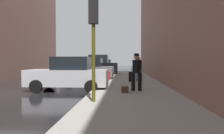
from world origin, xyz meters
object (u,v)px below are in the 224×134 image
Objects in this scene: duffel_bag at (125,89)px; rolling_suitcase at (131,77)px; fire_hydrant at (109,75)px; parked_silver_sedan at (69,75)px; pedestrian_in_jeans at (139,67)px; parked_blue_sedan at (103,66)px; traffic_light at (94,27)px; parked_black_suv at (97,66)px; parked_gray_coupe at (89,70)px; pedestrian_with_fedora at (137,70)px.

rolling_suitcase is at bearing 84.56° from duffel_bag.
fire_hydrant is 1.60× the size of duffel_bag.
parked_silver_sedan is 5.09m from fire_hydrant.
duffel_bag is (2.96, -1.57, -0.56)m from parked_silver_sedan.
pedestrian_in_jeans reaches higher than parked_silver_sedan.
parked_blue_sedan reaches higher than duffel_bag.
traffic_light is at bearing -101.93° from rolling_suitcase.
parked_silver_sedan is at bearing 152.06° from duffel_bag.
parked_black_suv is at bearing 110.88° from rolling_suitcase.
parked_blue_sedan reaches higher than rolling_suitcase.
parked_black_suv reaches higher than parked_silver_sedan.
fire_hydrant is at bearing -45.46° from parked_gray_coupe.
parked_gray_coupe is at bearing 134.54° from fire_hydrant.
parked_silver_sedan is at bearing -133.08° from rolling_suitcase.
pedestrian_with_fedora is (3.52, -1.04, 0.29)m from parked_silver_sedan.
parked_black_suv is (-0.00, 12.78, 0.18)m from parked_silver_sedan.
parked_blue_sedan is 9.62× the size of duffel_bag.
parked_blue_sedan is at bearing 99.65° from pedestrian_with_fedora.
traffic_light is 8.79m from pedestrian_in_jeans.
parked_blue_sedan reaches higher than fire_hydrant.
duffel_bag is (2.96, -14.35, -0.74)m from parked_black_suv.
rolling_suitcase is at bearing 78.07° from traffic_light.
parked_silver_sedan is at bearing -110.82° from fire_hydrant.
rolling_suitcase is at bearing 46.92° from parked_silver_sedan.
fire_hydrant is (1.80, -14.91, -0.35)m from parked_blue_sedan.
fire_hydrant is at bearing 90.33° from traffic_light.
parked_silver_sedan is at bearing -90.00° from parked_gray_coupe.
duffel_bag is at bearing -82.06° from parked_blue_sedan.
rolling_suitcase is at bearing -127.22° from pedestrian_in_jeans.
parked_silver_sedan is 4.73m from traffic_light.
parked_gray_coupe is 2.60m from fire_hydrant.
parked_blue_sedan is 2.38× the size of pedestrian_with_fedora.
parked_black_suv is at bearing 115.80° from pedestrian_in_jeans.
pedestrian_with_fedora is at bearing 59.88° from traffic_light.
pedestrian_in_jeans is at bearing -75.17° from parked_blue_sedan.
parked_blue_sedan is at bearing 104.83° from pedestrian_in_jeans.
parked_black_suv reaches higher than fire_hydrant.
fire_hydrant is at bearing -77.35° from parked_black_suv.
traffic_light reaches higher than parked_gray_coupe.
parked_silver_sedan is 0.99× the size of parked_gray_coupe.
parked_silver_sedan is at bearing 115.38° from traffic_light.
parked_gray_coupe is at bearing 114.81° from pedestrian_with_fedora.
parked_blue_sedan is 20.99m from pedestrian_with_fedora.
parked_silver_sedan reaches higher than duffel_bag.
parked_black_suv is 1.28× the size of traffic_light.
fire_hydrant is at bearing -83.10° from parked_blue_sedan.
parked_black_suv is at bearing -90.00° from parked_blue_sedan.
pedestrian_with_fedora is (3.52, -20.69, 0.29)m from parked_blue_sedan.
parked_silver_sedan is at bearing -90.00° from parked_black_suv.
pedestrian_with_fedora is at bearing -89.30° from rolling_suitcase.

